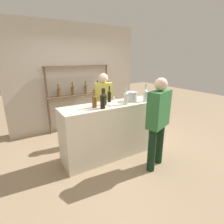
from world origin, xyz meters
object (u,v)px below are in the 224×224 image
at_px(counter_bottle_0, 94,101).
at_px(counter_bottle_3, 145,95).
at_px(counter_bottle_4, 126,98).
at_px(wine_glass, 114,98).
at_px(counter_bottle_1, 103,101).
at_px(counter_bottle_5, 109,96).
at_px(counter_bottle_2, 104,99).
at_px(customer_right, 158,118).
at_px(server_behind_counter, 104,102).
at_px(ice_bucket, 132,96).

xyz_separation_m(counter_bottle_0, counter_bottle_3, (1.06, -0.14, 0.01)).
relative_size(counter_bottle_4, wine_glass, 1.97).
bearing_deg(counter_bottle_4, counter_bottle_3, -2.31).
xyz_separation_m(counter_bottle_3, wine_glass, (-0.68, 0.11, -0.01)).
distance_m(counter_bottle_1, wine_glass, 0.30).
bearing_deg(counter_bottle_5, counter_bottle_0, -153.18).
xyz_separation_m(counter_bottle_1, counter_bottle_3, (0.96, -0.01, -0.01)).
bearing_deg(counter_bottle_1, counter_bottle_4, 0.49).
xyz_separation_m(counter_bottle_2, customer_right, (0.60, -0.82, -0.26)).
relative_size(counter_bottle_0, counter_bottle_2, 1.04).
distance_m(counter_bottle_2, server_behind_counter, 0.75).
bearing_deg(counter_bottle_4, customer_right, -68.76).
xyz_separation_m(counter_bottle_2, counter_bottle_4, (0.36, -0.20, 0.01)).
height_order(counter_bottle_3, counter_bottle_5, counter_bottle_3).
bearing_deg(counter_bottle_0, counter_bottle_4, -11.29).
xyz_separation_m(counter_bottle_2, counter_bottle_3, (0.82, -0.22, 0.02)).
bearing_deg(counter_bottle_5, wine_glass, -101.92).
height_order(server_behind_counter, customer_right, customer_right).
distance_m(counter_bottle_3, counter_bottle_5, 0.72).
bearing_deg(counter_bottle_5, customer_right, -67.27).
height_order(counter_bottle_3, ice_bucket, counter_bottle_3).
bearing_deg(counter_bottle_0, counter_bottle_3, -7.44).
xyz_separation_m(counter_bottle_3, counter_bottle_5, (-0.62, 0.36, -0.01)).
bearing_deg(counter_bottle_4, counter_bottle_2, 150.76).
distance_m(counter_bottle_4, customer_right, 0.72).
relative_size(counter_bottle_5, wine_glass, 1.82).
xyz_separation_m(counter_bottle_1, server_behind_counter, (0.47, 0.83, -0.27)).
bearing_deg(counter_bottle_4, counter_bottle_5, 115.35).
xyz_separation_m(counter_bottle_0, counter_bottle_5, (0.44, 0.22, -0.00)).
height_order(counter_bottle_4, counter_bottle_5, counter_bottle_4).
bearing_deg(counter_bottle_1, counter_bottle_3, -0.85).
distance_m(ice_bucket, server_behind_counter, 0.76).
xyz_separation_m(counter_bottle_1, customer_right, (0.74, -0.61, -0.28)).
relative_size(counter_bottle_3, wine_glass, 1.95).
distance_m(counter_bottle_2, counter_bottle_3, 0.85).
xyz_separation_m(ice_bucket, customer_right, (-0.01, -0.77, -0.23)).
bearing_deg(ice_bucket, customer_right, -90.98).
relative_size(counter_bottle_0, counter_bottle_1, 0.91).
bearing_deg(wine_glass, customer_right, -57.48).
bearing_deg(server_behind_counter, counter_bottle_3, 48.32).
relative_size(counter_bottle_0, ice_bucket, 1.34).
distance_m(counter_bottle_4, server_behind_counter, 0.87).
bearing_deg(counter_bottle_3, counter_bottle_0, 172.56).
relative_size(counter_bottle_0, customer_right, 0.20).
bearing_deg(customer_right, wine_glass, 12.96).
bearing_deg(counter_bottle_2, ice_bucket, -4.09).
bearing_deg(ice_bucket, server_behind_counter, 112.88).
relative_size(counter_bottle_1, counter_bottle_5, 1.11).
distance_m(counter_bottle_3, server_behind_counter, 1.01).
height_order(counter_bottle_0, server_behind_counter, server_behind_counter).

